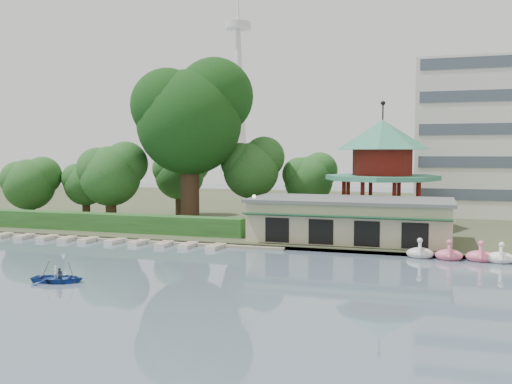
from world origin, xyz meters
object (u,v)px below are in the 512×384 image
at_px(dock, 117,239).
at_px(boathouse, 350,219).
at_px(pavilion, 382,163).
at_px(rowboat_with_passengers, 58,275).
at_px(big_tree, 191,114).

relative_size(dock, boathouse, 1.83).
relative_size(pavilion, rowboat_with_passengers, 2.51).
xyz_separation_m(dock, boathouse, (22.00, 4.77, 2.25)).
distance_m(dock, boathouse, 22.62).
bearing_deg(boathouse, dock, -167.76).
relative_size(dock, pavilion, 2.52).
height_order(dock, big_tree, big_tree).
relative_size(dock, big_tree, 1.79).
bearing_deg(big_tree, pavilion, 10.36).
distance_m(boathouse, rowboat_with_passengers, 27.08).
distance_m(boathouse, big_tree, 22.46).
height_order(dock, pavilion, pavilion).
bearing_deg(rowboat_with_passengers, boathouse, 52.87).
xyz_separation_m(boathouse, rowboat_with_passengers, (-16.30, -21.54, -1.87)).
bearing_deg(dock, pavilion, 31.66).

